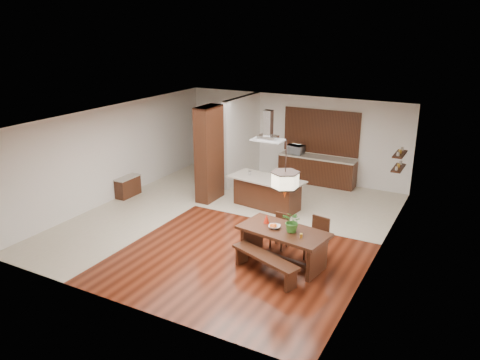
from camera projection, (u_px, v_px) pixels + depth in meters
The scene contains 25 objects.
room_shell at pixel (230, 149), 12.25m from camera, with size 9.00×9.04×2.92m.
tile_hallway at pixel (151, 204), 14.14m from camera, with size 2.50×9.00×0.01m, color beige.
tile_kitchen at pixel (305, 200), 14.43m from camera, with size 5.50×4.00×0.01m, color beige.
soffit_band at pixel (230, 118), 11.99m from camera, with size 8.00×9.00×0.02m, color #412510.
partition_pier at pixel (209, 154), 14.08m from camera, with size 0.45×1.00×2.90m, color black.
partition_stub at pixel (242, 140), 15.83m from camera, with size 0.18×2.40×2.90m, color silver.
hallway_console at pixel (128, 187), 14.69m from camera, with size 0.37×0.88×0.63m, color black.
hallway_doorway at pixel (225, 140), 17.46m from camera, with size 1.10×0.20×2.10m, color black.
rear_counter at pixel (317, 170), 15.81m from camera, with size 2.60×0.62×0.95m.
kitchen_window at pixel (321, 132), 15.63m from camera, with size 2.60×0.08×1.50m, color brown.
shelf_lower at pixel (398, 168), 12.90m from camera, with size 0.26×0.90×0.04m, color black.
shelf_upper at pixel (400, 154), 12.77m from camera, with size 0.26×0.90×0.04m, color black.
dining_table at pixel (283, 239), 10.47m from camera, with size 2.12×1.29×0.83m.
dining_bench at pixel (265, 266), 10.04m from camera, with size 1.72×0.38×0.48m, color black, non-canonical shape.
dining_chair_left at pixel (279, 231), 11.27m from camera, with size 0.37×0.37×0.84m, color black, non-canonical shape.
dining_chair_right at pixel (316, 240), 10.68m from camera, with size 0.44×0.44×1.00m, color black, non-canonical shape.
pendant_lantern at pixel (286, 169), 9.95m from camera, with size 0.64×0.64×1.31m, color beige, non-canonical shape.
foliage_plant at pixel (293, 222), 10.22m from camera, with size 0.44×0.38×0.49m, color #367627.
fruit_bowl at pixel (274, 227), 10.47m from camera, with size 0.27×0.27×0.07m, color beige.
napkin_cone at pixel (266, 219), 10.72m from camera, with size 0.14×0.14×0.21m, color #B01E0C.
gold_ornament at pixel (301, 236), 10.00m from camera, with size 0.06×0.06×0.09m, color gold.
kitchen_island at pixel (267, 192), 13.76m from camera, with size 2.32×1.25×0.91m.
range_hood at pixel (268, 126), 13.12m from camera, with size 0.90×0.55×0.87m, color silver, non-canonical shape.
island_cup at pixel (278, 179), 13.35m from camera, with size 0.12×0.12×0.09m, color white.
microwave at pixel (296, 149), 15.95m from camera, with size 0.54×0.37×0.30m, color silver.
Camera 1 is at (5.86, -10.33, 5.19)m, focal length 35.00 mm.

